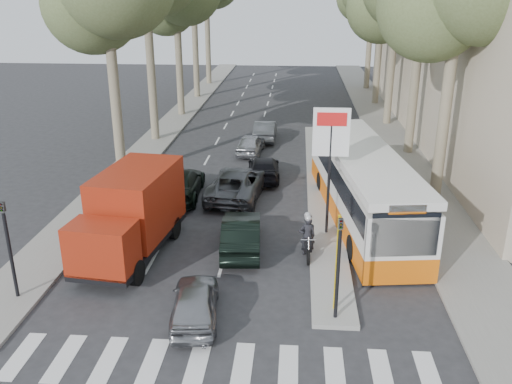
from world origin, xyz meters
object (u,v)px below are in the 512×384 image
red_truck (132,213)px  city_bus (362,184)px  motorcycle (307,235)px  silver_hatchback (195,302)px  dark_hatchback (241,233)px

red_truck → city_bus: red_truck is taller
motorcycle → city_bus: bearing=53.3°
red_truck → city_bus: bearing=31.6°
silver_hatchback → red_truck: 5.61m
silver_hatchback → dark_hatchback: bearing=-107.6°
dark_hatchback → city_bus: 6.39m
red_truck → city_bus: size_ratio=0.51×
silver_hatchback → motorcycle: motorcycle is taller
dark_hatchback → motorcycle: motorcycle is taller
dark_hatchback → city_bus: size_ratio=0.34×
dark_hatchback → city_bus: bearing=-149.3°
red_truck → dark_hatchback: bearing=16.2°
silver_hatchback → motorcycle: (3.65, 4.94, 0.18)m
city_bus → red_truck: bearing=-163.0°
motorcycle → red_truck: bearing=-178.5°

